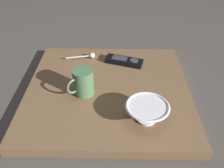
% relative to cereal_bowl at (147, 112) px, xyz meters
% --- Properties ---
extents(ground_plane, '(6.00, 6.00, 0.00)m').
position_rel_cereal_bowl_xyz_m(ground_plane, '(0.18, 0.14, -0.07)').
color(ground_plane, '#47423D').
extents(table, '(0.62, 0.64, 0.04)m').
position_rel_cereal_bowl_xyz_m(table, '(0.18, 0.14, -0.06)').
color(table, brown).
rests_on(table, ground).
extents(cereal_bowl, '(0.15, 0.15, 0.07)m').
position_rel_cereal_bowl_xyz_m(cereal_bowl, '(0.00, 0.00, 0.00)').
color(cereal_bowl, silver).
rests_on(cereal_bowl, table).
extents(coffee_mug, '(0.09, 0.10, 0.10)m').
position_rel_cereal_bowl_xyz_m(coffee_mug, '(0.14, 0.23, 0.01)').
color(coffee_mug, '#4C724C').
rests_on(coffee_mug, table).
extents(teaspoon, '(0.04, 0.13, 0.03)m').
position_rel_cereal_bowl_xyz_m(teaspoon, '(0.40, 0.23, -0.02)').
color(teaspoon, silver).
rests_on(teaspoon, table).
extents(tv_remote_near, '(0.10, 0.18, 0.03)m').
position_rel_cereal_bowl_xyz_m(tv_remote_near, '(0.36, 0.07, -0.03)').
color(tv_remote_near, black).
rests_on(tv_remote_near, table).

